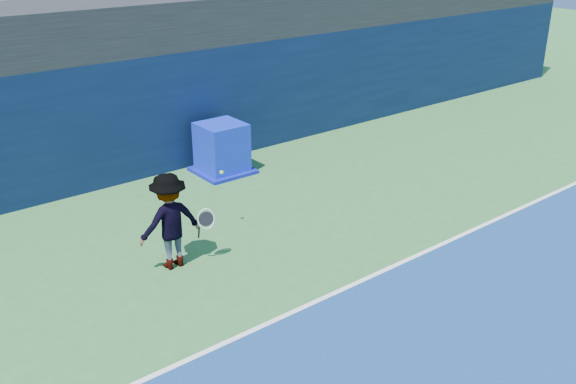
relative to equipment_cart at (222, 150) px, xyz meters
The scene contains 7 objects.
ground 9.30m from the equipment_cart, 99.66° to the right, with size 80.00×80.00×0.00m, color #306B34.
baseline 6.37m from the equipment_cart, 104.21° to the right, with size 24.00×0.10×0.01m, color white.
stadium_band 4.12m from the equipment_cart, 123.49° to the left, with size 36.00×3.00×1.20m, color black.
back_wall_assembly 2.26m from the equipment_cart, 139.09° to the left, with size 36.00×1.03×3.00m.
equipment_cart is the anchor object (origin of this frame).
tennis_player 4.92m from the equipment_cart, 134.41° to the right, with size 1.37×0.76×1.84m.
tennis_ball 3.48m from the equipment_cart, 123.07° to the right, with size 0.08×0.08×0.08m.
Camera 1 is at (-6.83, -3.95, 5.97)m, focal length 40.00 mm.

